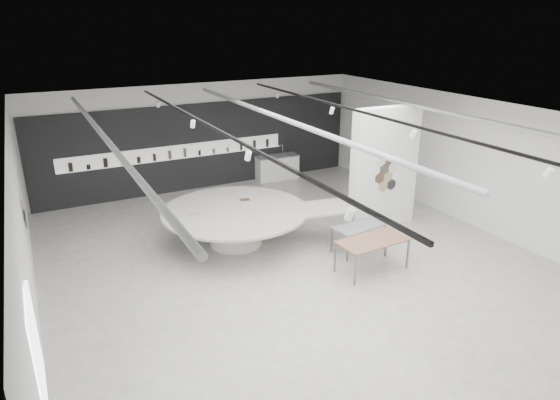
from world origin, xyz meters
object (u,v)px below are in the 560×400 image
partition_column (384,169)px  sample_table_wood (373,242)px  sample_table_stone (359,228)px  display_island (239,221)px  kitchen_counter (277,167)px

partition_column → sample_table_wood: bearing=-132.6°
partition_column → sample_table_stone: 2.27m
display_island → sample_table_stone: display_island is taller
sample_table_stone → display_island: bearing=144.7°
partition_column → sample_table_stone: bearing=-145.6°
kitchen_counter → sample_table_wood: bearing=-96.6°
partition_column → kitchen_counter: 5.75m
partition_column → display_island: size_ratio=0.67×
display_island → sample_table_wood: (2.32, -2.96, 0.10)m
partition_column → sample_table_wood: size_ratio=2.00×
partition_column → sample_table_stone: (-1.62, -1.11, -1.13)m
sample_table_wood → partition_column: bearing=47.4°
sample_table_stone → kitchen_counter: size_ratio=0.89×
kitchen_counter → sample_table_stone: bearing=-95.0°
partition_column → display_island: 4.53m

